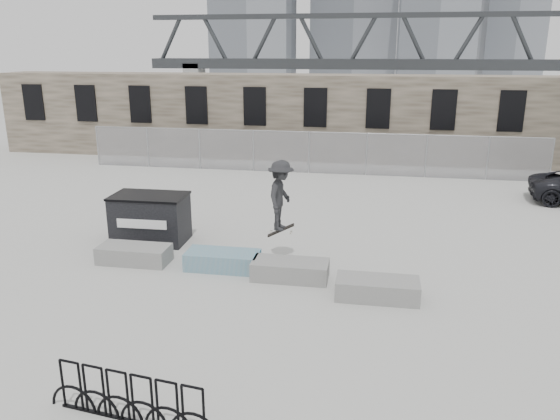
% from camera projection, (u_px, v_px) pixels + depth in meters
% --- Properties ---
extents(ground, '(120.00, 120.00, 0.00)m').
position_uv_depth(ground, '(251.00, 272.00, 14.81)').
color(ground, '#A3A39E').
rests_on(ground, ground).
extents(stone_wall, '(36.00, 2.58, 4.50)m').
position_uv_depth(stone_wall, '(318.00, 117.00, 29.50)').
color(stone_wall, brown).
rests_on(stone_wall, ground).
extents(chainlink_fence, '(22.06, 0.06, 2.02)m').
position_uv_depth(chainlink_fence, '(309.00, 152.00, 26.31)').
color(chainlink_fence, gray).
rests_on(chainlink_fence, ground).
extents(planter_far_left, '(2.00, 0.90, 0.49)m').
position_uv_depth(planter_far_left, '(134.00, 253.00, 15.43)').
color(planter_far_left, gray).
rests_on(planter_far_left, ground).
extents(planter_center_left, '(2.00, 0.90, 0.49)m').
position_uv_depth(planter_center_left, '(223.00, 260.00, 14.98)').
color(planter_center_left, teal).
rests_on(planter_center_left, ground).
extents(planter_center_right, '(2.00, 0.90, 0.49)m').
position_uv_depth(planter_center_right, '(290.00, 269.00, 14.33)').
color(planter_center_right, gray).
rests_on(planter_center_right, ground).
extents(planter_offset, '(2.00, 0.90, 0.49)m').
position_uv_depth(planter_offset, '(377.00, 288.00, 13.21)').
color(planter_offset, gray).
rests_on(planter_offset, ground).
extents(dumpster, '(2.31, 1.44, 1.51)m').
position_uv_depth(dumpster, '(150.00, 218.00, 17.00)').
color(dumpster, black).
rests_on(dumpster, ground).
extents(bike_rack, '(3.12, 0.49, 0.90)m').
position_uv_depth(bike_rack, '(130.00, 399.00, 8.75)').
color(bike_rack, black).
rests_on(bike_rack, ground).
extents(truss_bridge, '(70.00, 3.00, 9.80)m').
position_uv_depth(truss_bridge, '(439.00, 63.00, 63.87)').
color(truss_bridge, '#2D3033').
rests_on(truss_bridge, ground).
extents(skateboarder, '(0.85, 1.32, 2.15)m').
position_uv_depth(skateboarder, '(281.00, 196.00, 14.76)').
color(skateboarder, '#242426').
rests_on(skateboarder, ground).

